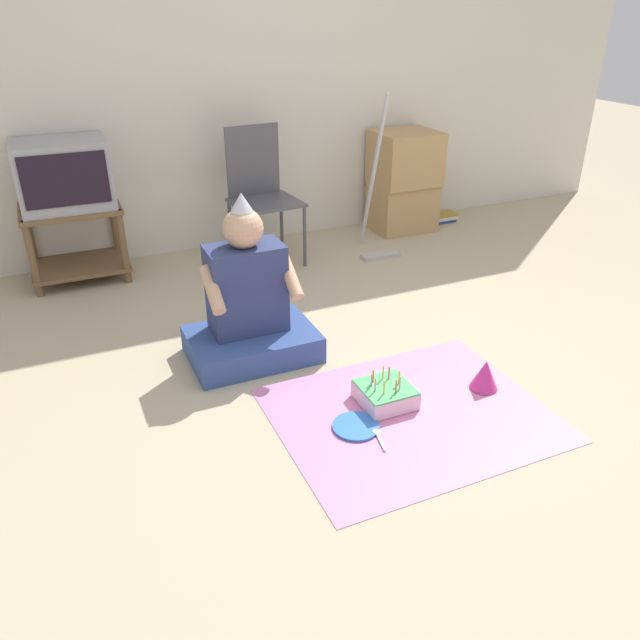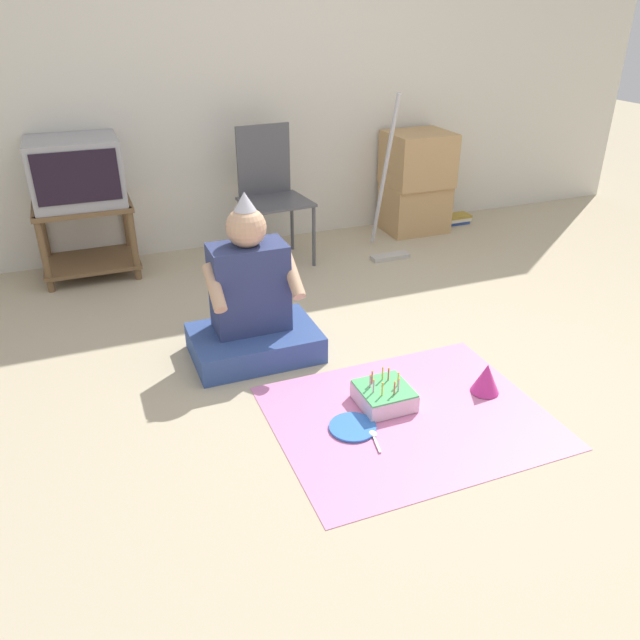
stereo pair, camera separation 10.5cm
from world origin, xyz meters
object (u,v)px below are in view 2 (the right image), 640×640
dust_mop (387,212)px  birthday_cake (384,396)px  book_pile (457,219)px  paper_plate (353,427)px  person_seated (252,307)px  folding_chair (270,186)px  party_hat_blue (486,378)px  tv (76,171)px  cardboard_box_stack (416,181)px

dust_mop → birthday_cake: (-0.85, -1.66, -0.27)m
book_pile → paper_plate: 2.92m
dust_mop → person_seated: 1.61m
folding_chair → party_hat_blue: folding_chair is taller
tv → party_hat_blue: tv is taller
person_seated → paper_plate: 0.85m
folding_chair → birthday_cake: (-0.08, -1.91, -0.46)m
dust_mop → book_pile: size_ratio=5.44×
birthday_cake → paper_plate: 0.24m
dust_mop → birthday_cake: dust_mop is taller
book_pile → folding_chair: bearing=-174.3°
birthday_cake → party_hat_blue: bearing=-10.0°
dust_mop → book_pile: dust_mop is taller
paper_plate → tv: bearing=112.8°
folding_chair → dust_mop: 0.83m
person_seated → birthday_cake: 0.82m
cardboard_box_stack → dust_mop: 0.61m
cardboard_box_stack → dust_mop: size_ratio=0.68×
cardboard_box_stack → book_pile: 0.54m
cardboard_box_stack → paper_plate: size_ratio=3.70×
folding_chair → person_seated: folding_chair is taller
book_pile → person_seated: person_seated is taller
cardboard_box_stack → book_pile: cardboard_box_stack is taller
tv → birthday_cake: tv is taller
folding_chair → dust_mop: bearing=-18.1°
cardboard_box_stack → paper_plate: cardboard_box_stack is taller
book_pile → party_hat_blue: size_ratio=1.41×
folding_chair → cardboard_box_stack: 1.24m
folding_chair → paper_plate: folding_chair is taller
tv → dust_mop: 2.05m
tv → folding_chair: folding_chair is taller
person_seated → paper_plate: (0.21, -0.78, -0.25)m
person_seated → book_pile: bearing=33.4°
book_pile → birthday_cake: bearing=-129.6°
tv → birthday_cake: (1.13, -2.08, -0.64)m
book_pile → tv: bearing=180.0°
person_seated → cardboard_box_stack: bearing=39.1°
tv → party_hat_blue: (1.61, -2.16, -0.61)m
folding_chair → birthday_cake: 1.97m
dust_mop → party_hat_blue: (-0.36, -1.75, -0.24)m
folding_chair → party_hat_blue: 2.09m
birthday_cake → dust_mop: bearing=62.9°
tv → dust_mop: (1.98, -0.41, -0.37)m
book_pile → party_hat_blue: party_hat_blue is taller
cardboard_box_stack → party_hat_blue: cardboard_box_stack is taller
folding_chair → cardboard_box_stack: folding_chair is taller
person_seated → party_hat_blue: (0.90, -0.76, -0.19)m
tv → book_pile: 2.92m
tv → book_pile: size_ratio=2.63×
tv → book_pile: tv is taller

